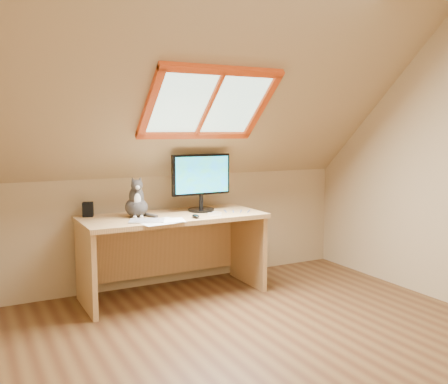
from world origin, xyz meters
TOP-DOWN VIEW (x-y plane):
  - ground at (0.00, 0.00)m, footprint 3.50×3.50m
  - room_shell at (0.00, -0.09)m, footprint 3.52×3.52m
  - desk at (-0.18, 1.45)m, footprint 1.54×0.67m
  - monitor at (0.12, 1.44)m, footprint 0.55×0.23m
  - cat at (-0.48, 1.43)m, footprint 0.22×0.25m
  - desk_speaker at (-0.83, 1.63)m, footprint 0.11×0.11m
  - graphics_tablet at (-0.47, 1.19)m, footprint 0.33×0.29m
  - mouse at (-0.07, 1.14)m, footprint 0.07×0.11m
  - papers at (-0.35, 1.12)m, footprint 0.35×0.30m
  - cables at (0.30, 1.26)m, footprint 0.51×0.26m

SIDE VIEW (x-z plane):
  - ground at x=0.00m, z-range 0.00..0.00m
  - desk at x=-0.18m, z-range 0.13..0.84m
  - papers at x=-0.35m, z-range 0.70..0.71m
  - cables at x=0.30m, z-range 0.70..0.71m
  - graphics_tablet at x=-0.47m, z-range 0.70..0.71m
  - mouse at x=-0.07m, z-range 0.70..0.73m
  - desk_speaker at x=-0.83m, z-range 0.70..0.82m
  - cat at x=-0.48m, z-range 0.65..0.99m
  - monitor at x=0.12m, z-range 0.74..1.25m
  - room_shell at x=0.00m, z-range 0.23..2.64m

